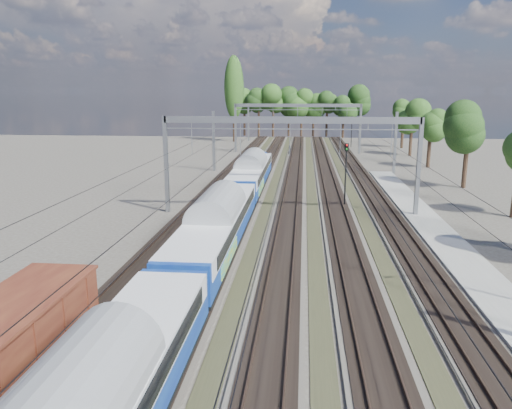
# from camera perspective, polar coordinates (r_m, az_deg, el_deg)

# --- Properties ---
(track_bed) EXTENTS (21.00, 130.00, 0.34)m
(track_bed) POSITION_cam_1_polar(r_m,az_deg,el_deg) (61.23, 4.20, 2.33)
(track_bed) COLOR #47423A
(track_bed) RESTS_ON ground
(platform) EXTENTS (3.00, 70.00, 0.30)m
(platform) POSITION_cam_1_polar(r_m,az_deg,el_deg) (38.43, 21.52, -4.83)
(platform) COLOR gray
(platform) RESTS_ON ground
(catenary) EXTENTS (25.65, 130.00, 9.00)m
(catenary) POSITION_cam_1_polar(r_m,az_deg,el_deg) (68.06, 4.72, 8.72)
(catenary) COLOR gray
(catenary) RESTS_ON ground
(tree_belt) EXTENTS (39.80, 101.87, 12.14)m
(tree_belt) POSITION_cam_1_polar(r_m,az_deg,el_deg) (107.84, 9.20, 11.18)
(tree_belt) COLOR black
(tree_belt) RESTS_ON ground
(poplar) EXTENTS (4.40, 4.40, 19.04)m
(poplar) POSITION_cam_1_polar(r_m,az_deg,el_deg) (114.29, -2.53, 13.14)
(poplar) COLOR black
(poplar) RESTS_ON ground
(emu_train) EXTENTS (3.15, 66.66, 4.61)m
(emu_train) POSITION_cam_1_polar(r_m,az_deg,el_deg) (33.62, -4.57, -1.86)
(emu_train) COLOR black
(emu_train) RESTS_ON ground
(worker) EXTENTS (0.63, 0.75, 1.76)m
(worker) POSITION_cam_1_polar(r_m,az_deg,el_deg) (89.93, 3.87, 6.19)
(worker) COLOR black
(worker) RESTS_ON ground
(signal_near) EXTENTS (0.43, 0.40, 6.27)m
(signal_near) POSITION_cam_1_polar(r_m,az_deg,el_deg) (49.91, 10.24, 4.27)
(signal_near) COLOR black
(signal_near) RESTS_ON ground
(signal_far) EXTENTS (0.40, 0.36, 6.22)m
(signal_far) POSITION_cam_1_polar(r_m,az_deg,el_deg) (105.11, 10.88, 8.62)
(signal_far) COLOR black
(signal_far) RESTS_ON ground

